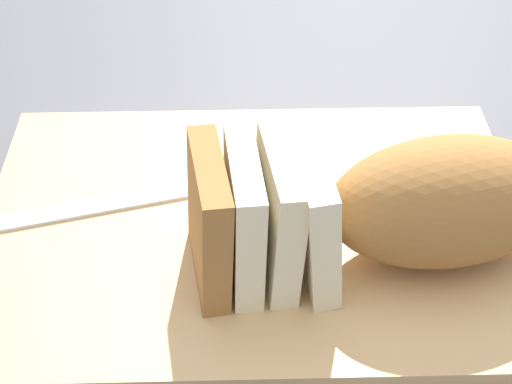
% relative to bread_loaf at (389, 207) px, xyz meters
% --- Properties ---
extents(ground_plane, '(3.00, 3.00, 0.00)m').
position_rel_bread_loaf_xyz_m(ground_plane, '(0.10, -0.04, -0.07)').
color(ground_plane, '#4C4C51').
extents(cutting_board, '(0.44, 0.31, 0.02)m').
position_rel_bread_loaf_xyz_m(cutting_board, '(0.10, -0.04, -0.06)').
color(cutting_board, tan).
rests_on(cutting_board, ground_plane).
extents(bread_loaf, '(0.29, 0.12, 0.11)m').
position_rel_bread_loaf_xyz_m(bread_loaf, '(0.00, 0.00, 0.00)').
color(bread_loaf, '#996633').
rests_on(bread_loaf, cutting_board).
extents(bread_knife, '(0.29, 0.09, 0.02)m').
position_rel_bread_loaf_xyz_m(bread_knife, '(0.11, -0.09, -0.04)').
color(bread_knife, silver).
rests_on(bread_knife, cutting_board).
extents(crumb_near_knife, '(0.01, 0.01, 0.01)m').
position_rel_bread_loaf_xyz_m(crumb_near_knife, '(0.13, -0.04, -0.05)').
color(crumb_near_knife, tan).
rests_on(crumb_near_knife, cutting_board).
extents(crumb_near_loaf, '(0.01, 0.01, 0.01)m').
position_rel_bread_loaf_xyz_m(crumb_near_loaf, '(0.11, -0.08, -0.05)').
color(crumb_near_loaf, tan).
rests_on(crumb_near_loaf, cutting_board).
extents(crumb_stray_left, '(0.01, 0.01, 0.01)m').
position_rel_bread_loaf_xyz_m(crumb_stray_left, '(0.03, -0.07, -0.05)').
color(crumb_stray_left, tan).
rests_on(crumb_stray_left, cutting_board).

